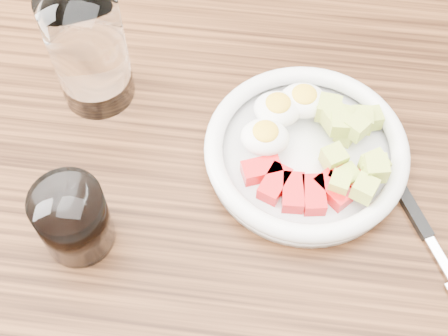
# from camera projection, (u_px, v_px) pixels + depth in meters

# --- Properties ---
(dining_table) EXTENTS (1.50, 0.90, 0.77)m
(dining_table) POSITION_uv_depth(u_px,v_px,m) (230.00, 224.00, 0.84)
(dining_table) COLOR brown
(dining_table) RESTS_ON ground
(bowl) EXTENTS (0.25, 0.25, 0.06)m
(bowl) POSITION_uv_depth(u_px,v_px,m) (307.00, 148.00, 0.76)
(bowl) COLOR white
(bowl) RESTS_ON dining_table
(fork) EXTENTS (0.11, 0.20, 0.01)m
(fork) POSITION_uv_depth(u_px,v_px,m) (419.00, 221.00, 0.73)
(fork) COLOR black
(fork) RESTS_ON dining_table
(water_glass) EXTENTS (0.09, 0.09, 0.17)m
(water_glass) POSITION_uv_depth(u_px,v_px,m) (88.00, 49.00, 0.76)
(water_glass) COLOR white
(water_glass) RESTS_ON dining_table
(coffee_glass) EXTENTS (0.08, 0.08, 0.09)m
(coffee_glass) POSITION_uv_depth(u_px,v_px,m) (73.00, 219.00, 0.68)
(coffee_glass) COLOR white
(coffee_glass) RESTS_ON dining_table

